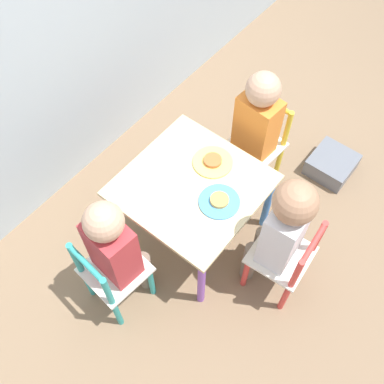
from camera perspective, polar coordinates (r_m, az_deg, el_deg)
name	(u,v)px	position (r m, az deg, el deg)	size (l,w,h in m)	color
ground_plane	(192,230)	(2.44, 0.00, -4.83)	(6.00, 6.00, 0.00)	#7F664C
kids_table	(192,191)	(2.11, 0.00, 0.10)	(0.61, 0.61, 0.44)	beige
chair_yellow	(257,145)	(2.46, 8.30, 5.89)	(0.28, 0.28, 0.53)	silver
chair_red	(284,259)	(2.12, 11.67, -8.35)	(0.28, 0.28, 0.53)	silver
chair_teal	(112,275)	(2.08, -10.13, -10.31)	(0.28, 0.28, 0.53)	silver
child_right	(255,125)	(2.26, 8.00, 8.38)	(0.22, 0.21, 0.79)	#7A6B5B
child_front	(282,229)	(1.92, 11.33, -4.58)	(0.21, 0.23, 0.81)	#7A6B5B
child_left	(116,246)	(1.91, -9.65, -6.81)	(0.22, 0.21, 0.78)	#7A6B5B
plate_right	(213,162)	(2.13, 2.64, 3.87)	(0.19, 0.19, 0.03)	#EADB66
plate_front	(219,201)	(2.00, 3.50, -1.17)	(0.19, 0.19, 0.03)	#4C9EE0
storage_bin	(332,164)	(2.73, 17.31, 3.37)	(0.25, 0.24, 0.11)	slate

